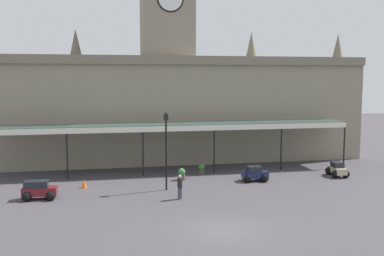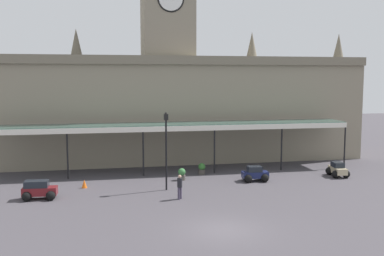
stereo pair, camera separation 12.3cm
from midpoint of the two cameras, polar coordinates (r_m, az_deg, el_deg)
ground_plane at (r=24.80m, az=3.92°, el=-12.82°), size 140.00×140.00×0.00m
station_building at (r=44.38m, az=-3.25°, el=3.48°), size 38.32×6.98×19.52m
entrance_canopy at (r=38.90m, az=-2.05°, el=0.34°), size 30.67×3.26×4.20m
car_beige_sedan at (r=39.36m, az=17.89°, el=-5.12°), size 1.66×2.13×1.19m
car_maroon_estate at (r=32.21m, az=-18.96°, el=-7.58°), size 2.30×1.62×1.27m
car_navy_sedan at (r=36.05m, az=7.89°, el=-5.91°), size 2.10×1.60×1.19m
pedestrian_beside_cars at (r=30.44m, az=-1.67°, el=-7.37°), size 0.34×0.34×1.67m
victorian_lamppost at (r=32.44m, az=-3.42°, el=-1.88°), size 0.30×0.30×5.71m
traffic_cone at (r=34.52m, az=-13.65°, el=-6.91°), size 0.40×0.40×0.63m
planter_forecourt_centre at (r=36.06m, az=-1.42°, el=-5.87°), size 0.60×0.60×0.96m
planter_near_kerb at (r=38.16m, az=1.13°, el=-5.18°), size 0.60×0.60×0.96m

